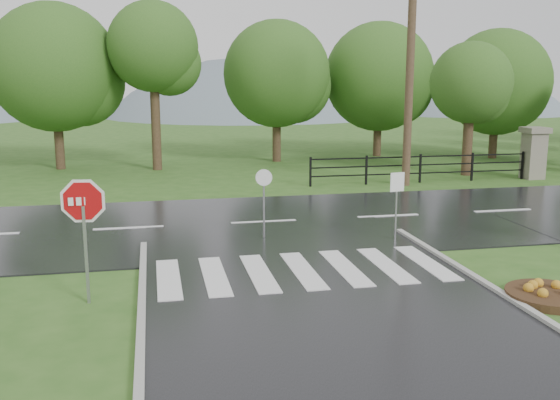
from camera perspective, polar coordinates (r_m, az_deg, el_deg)
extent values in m
plane|color=#315B1E|center=(9.80, 9.28, -15.36)|extent=(120.00, 120.00, 0.00)
cube|color=black|center=(18.96, -1.50, -2.12)|extent=(90.00, 8.00, 0.04)
cube|color=silver|center=(13.85, -10.16, -7.08)|extent=(0.50, 2.80, 0.02)
cube|color=silver|center=(13.90, -6.00, -6.89)|extent=(0.50, 2.80, 0.02)
cube|color=silver|center=(14.02, -1.91, -6.67)|extent=(0.50, 2.80, 0.02)
cube|color=silver|center=(14.22, 2.09, -6.42)|extent=(0.50, 2.80, 0.02)
cube|color=silver|center=(14.48, 5.96, -6.15)|extent=(0.50, 2.80, 0.02)
cube|color=silver|center=(14.80, 9.67, -5.86)|extent=(0.50, 2.80, 0.02)
cube|color=silver|center=(15.19, 13.21, -5.56)|extent=(0.50, 2.80, 0.02)
cube|color=gray|center=(29.31, 22.15, 3.76)|extent=(0.80, 0.80, 2.00)
cube|color=#6B6659|center=(29.20, 22.31, 5.94)|extent=(1.00, 1.00, 0.24)
cube|color=black|center=(26.84, 12.68, 2.41)|extent=(9.50, 0.05, 0.05)
cube|color=black|center=(26.79, 12.71, 3.15)|extent=(9.50, 0.05, 0.05)
cube|color=black|center=(26.74, 12.74, 3.89)|extent=(9.50, 0.05, 0.05)
cube|color=black|center=(25.24, 2.80, 2.59)|extent=(0.08, 0.08, 1.20)
cube|color=black|center=(29.08, 21.27, 2.98)|extent=(0.08, 0.08, 1.20)
sphere|color=slate|center=(77.12, -2.81, -5.16)|extent=(48.00, 48.00, 48.00)
sphere|color=slate|center=(84.81, 16.20, -1.08)|extent=(36.00, 36.00, 36.00)
cube|color=#939399|center=(12.67, -17.30, -4.84)|extent=(0.06, 0.06, 1.94)
cylinder|color=white|center=(12.44, -17.58, -0.09)|extent=(1.16, 0.17, 1.17)
cylinder|color=#A90B0F|center=(12.42, -17.59, -0.10)|extent=(1.01, 0.16, 1.02)
cylinder|color=#332111|center=(13.62, 23.40, -8.05)|extent=(1.70, 1.70, 0.17)
cube|color=#939399|center=(16.97, 10.56, -0.84)|extent=(0.04, 0.04, 1.76)
cube|color=white|center=(16.81, 10.68, 1.63)|extent=(0.42, 0.09, 0.51)
cylinder|color=#939399|center=(16.90, -1.48, -0.63)|extent=(0.05, 0.05, 1.80)
cylinder|color=white|center=(16.74, -1.48, 2.07)|extent=(0.44, 0.11, 0.45)
cylinder|color=#473523|center=(25.75, 11.82, 12.08)|extent=(0.32, 0.32, 9.75)
cylinder|color=#3D2B1C|center=(29.30, 16.79, 5.53)|extent=(0.45, 0.45, 3.44)
sphere|color=#2B571B|center=(29.18, 17.06, 10.23)|extent=(3.59, 3.59, 3.59)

